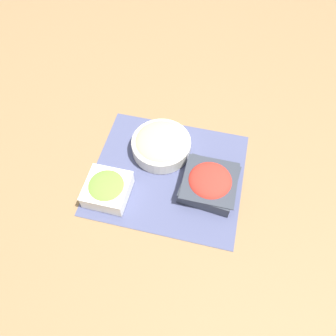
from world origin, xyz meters
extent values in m
plane|color=olive|center=(0.00, 0.00, 0.00)|extent=(3.00, 3.00, 0.00)
cube|color=#474C70|center=(0.00, 0.00, 0.00)|extent=(0.46, 0.40, 0.00)
cube|color=#333842|center=(0.13, -0.02, 0.03)|extent=(0.17, 0.17, 0.04)
cube|color=#333842|center=(0.13, -0.02, 0.05)|extent=(0.16, 0.16, 0.00)
ellipsoid|color=red|center=(0.13, -0.02, 0.05)|extent=(0.13, 0.13, 0.05)
cube|color=white|center=(-0.16, -0.11, 0.03)|extent=(0.13, 0.13, 0.05)
cube|color=white|center=(-0.16, -0.11, 0.06)|extent=(0.13, 0.13, 0.00)
ellipsoid|color=#6BAD38|center=(-0.16, -0.11, 0.05)|extent=(0.11, 0.11, 0.03)
cylinder|color=silver|center=(-0.04, 0.08, 0.03)|extent=(0.19, 0.19, 0.05)
torus|color=silver|center=(-0.04, 0.08, 0.05)|extent=(0.18, 0.18, 0.01)
ellipsoid|color=#A8CC7F|center=(-0.04, 0.08, 0.05)|extent=(0.16, 0.16, 0.04)
camera|label=1|loc=(0.12, -0.52, 0.88)|focal=35.00mm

